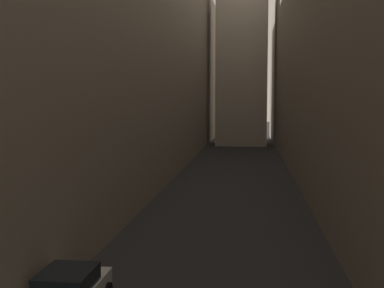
# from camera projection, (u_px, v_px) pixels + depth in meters

# --- Properties ---
(ground_plane) EXTENTS (264.00, 264.00, 0.00)m
(ground_plane) POSITION_uv_depth(u_px,v_px,m) (234.00, 177.00, 45.81)
(ground_plane) COLOR #232326
(building_block_left) EXTENTS (12.80, 108.00, 25.76)m
(building_block_left) POSITION_uv_depth(u_px,v_px,m) (117.00, 44.00, 48.11)
(building_block_left) COLOR gray
(building_block_left) RESTS_ON ground
(building_block_right) EXTENTS (15.77, 108.00, 24.07)m
(building_block_right) POSITION_uv_depth(u_px,v_px,m) (378.00, 50.00, 45.13)
(building_block_right) COLOR #756B5B
(building_block_right) RESTS_ON ground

